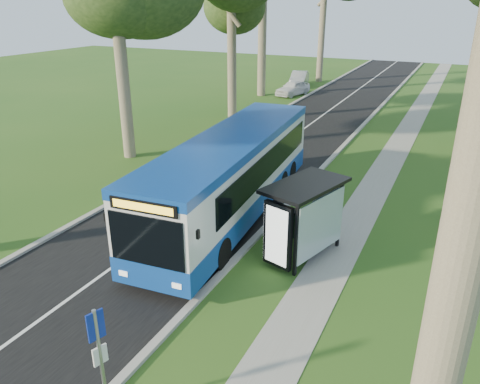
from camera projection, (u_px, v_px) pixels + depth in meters
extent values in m
plane|color=#2A551A|center=(232.00, 265.00, 15.79)|extent=(120.00, 120.00, 0.00)
cube|color=black|center=(257.00, 163.00, 25.51)|extent=(7.00, 100.00, 0.02)
cube|color=#9E9B93|center=(319.00, 172.00, 24.09)|extent=(0.25, 100.00, 0.12)
cube|color=#9E9B93|center=(201.00, 154.00, 26.90)|extent=(0.25, 100.00, 0.12)
cube|color=white|center=(257.00, 163.00, 25.51)|extent=(0.12, 100.00, 0.00)
cube|color=gray|center=(378.00, 182.00, 22.90)|extent=(1.50, 100.00, 0.02)
cube|color=silver|center=(232.00, 173.00, 18.67)|extent=(3.61, 12.87, 3.02)
cube|color=#103F99|center=(232.00, 198.00, 19.09)|extent=(3.64, 12.91, 0.85)
cube|color=#103F99|center=(232.00, 140.00, 18.16)|extent=(3.64, 12.91, 0.34)
cube|color=black|center=(132.00, 238.00, 13.32)|extent=(2.38, 0.23, 1.54)
cube|color=yellow|center=(128.00, 204.00, 12.88)|extent=(1.90, 0.16, 0.23)
cube|color=black|center=(138.00, 281.00, 13.94)|extent=(2.54, 0.31, 0.32)
cylinder|color=black|center=(152.00, 238.00, 16.40)|extent=(0.38, 1.12, 1.10)
cylinder|color=black|center=(212.00, 253.00, 15.44)|extent=(0.38, 1.12, 1.10)
cylinder|color=black|center=(244.00, 171.00, 22.75)|extent=(0.38, 1.12, 1.10)
cylinder|color=black|center=(291.00, 179.00, 21.78)|extent=(0.38, 1.12, 1.10)
cylinder|color=gray|center=(101.00, 363.00, 9.68)|extent=(0.09, 0.09, 2.66)
cube|color=#0D2596|center=(96.00, 326.00, 9.31)|extent=(0.16, 0.37, 0.66)
cylinder|color=yellow|center=(93.00, 319.00, 9.27)|extent=(0.09, 0.23, 0.23)
cube|color=white|center=(100.00, 355.00, 9.60)|extent=(0.15, 0.32, 0.43)
cube|color=black|center=(309.00, 242.00, 14.66)|extent=(0.13, 0.13, 2.54)
cube|color=black|center=(332.00, 210.00, 16.82)|extent=(0.13, 0.13, 2.54)
cube|color=black|center=(306.00, 185.00, 15.48)|extent=(2.49, 3.45, 0.12)
cube|color=silver|center=(324.00, 223.00, 15.67)|extent=(0.78, 2.49, 2.03)
cube|color=black|center=(289.00, 239.00, 14.81)|extent=(1.07, 0.46, 2.23)
cube|color=white|center=(288.00, 240.00, 14.74)|extent=(0.83, 0.27, 1.98)
cube|color=black|center=(313.00, 240.00, 16.44)|extent=(0.89, 1.86, 0.06)
cylinder|color=black|center=(289.00, 224.00, 17.54)|extent=(0.55, 0.55, 1.00)
cylinder|color=black|center=(290.00, 211.00, 17.34)|extent=(0.60, 0.60, 0.06)
imported|color=white|center=(293.00, 88.00, 43.24)|extent=(2.56, 4.22, 1.34)
imported|color=#A5A8AC|center=(299.00, 79.00, 47.98)|extent=(2.34, 4.56, 1.43)
cylinder|color=#7A6B56|center=(121.00, 61.00, 24.65)|extent=(0.66, 0.66, 10.52)
cylinder|color=#7A6B56|center=(232.00, 54.00, 32.56)|extent=(0.63, 0.63, 9.52)
cylinder|color=#7A6B56|center=(263.00, 16.00, 40.86)|extent=(0.75, 0.75, 13.79)
cylinder|color=#7A6B56|center=(322.00, 29.00, 48.76)|extent=(0.67, 0.67, 10.75)
cylinder|color=#7A6B56|center=(471.00, 212.00, 5.97)|extent=(0.69, 0.69, 11.59)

